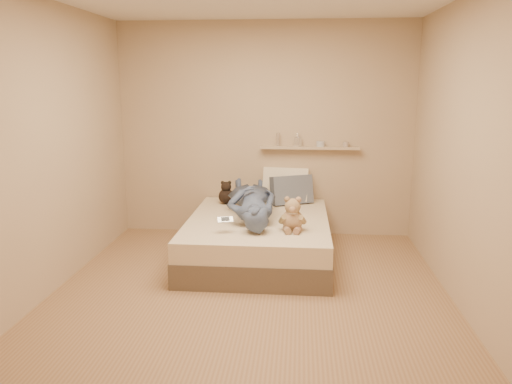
# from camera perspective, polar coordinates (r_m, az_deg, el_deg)

# --- Properties ---
(room) EXTENTS (3.80, 3.80, 3.80)m
(room) POSITION_cam_1_polar(r_m,az_deg,el_deg) (4.28, -0.77, 4.67)
(room) COLOR #96734E
(room) RESTS_ON ground
(bed) EXTENTS (1.50, 1.90, 0.45)m
(bed) POSITION_cam_1_polar(r_m,az_deg,el_deg) (5.42, 0.26, -5.31)
(bed) COLOR brown
(bed) RESTS_ON floor
(game_console) EXTENTS (0.16, 0.10, 0.05)m
(game_console) POSITION_cam_1_polar(r_m,az_deg,el_deg) (4.82, -3.53, -3.17)
(game_console) COLOR #B1B4B8
(game_console) RESTS_ON bed
(teddy_bear) EXTENTS (0.29, 0.27, 0.35)m
(teddy_bear) POSITION_cam_1_polar(r_m,az_deg,el_deg) (4.89, 4.19, -2.83)
(teddy_bear) COLOR tan
(teddy_bear) RESTS_ON bed
(dark_plush) EXTENTS (0.18, 0.18, 0.28)m
(dark_plush) POSITION_cam_1_polar(r_m,az_deg,el_deg) (5.97, -3.43, -0.22)
(dark_plush) COLOR black
(dark_plush) RESTS_ON bed
(pillow_cream) EXTENTS (0.58, 0.35, 0.43)m
(pillow_cream) POSITION_cam_1_polar(r_m,az_deg,el_deg) (6.10, 3.43, 0.82)
(pillow_cream) COLOR beige
(pillow_cream) RESTS_ON bed
(pillow_grey) EXTENTS (0.54, 0.39, 0.36)m
(pillow_grey) POSITION_cam_1_polar(r_m,az_deg,el_deg) (5.97, 4.09, 0.25)
(pillow_grey) COLOR #555868
(pillow_grey) RESTS_ON bed
(person) EXTENTS (0.75, 1.55, 0.36)m
(person) POSITION_cam_1_polar(r_m,az_deg,el_deg) (5.39, -0.51, -0.97)
(person) COLOR #45526C
(person) RESTS_ON bed
(wall_shelf) EXTENTS (1.20, 0.12, 0.03)m
(wall_shelf) POSITION_cam_1_polar(r_m,az_deg,el_deg) (6.11, 6.16, 5.05)
(wall_shelf) COLOR tan
(wall_shelf) RESTS_ON wall_back
(shelf_bottles) EXTENTS (0.87, 0.10, 0.16)m
(shelf_bottles) POSITION_cam_1_polar(r_m,az_deg,el_deg) (6.10, 6.14, 5.73)
(shelf_bottles) COLOR silver
(shelf_bottles) RESTS_ON wall_shelf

